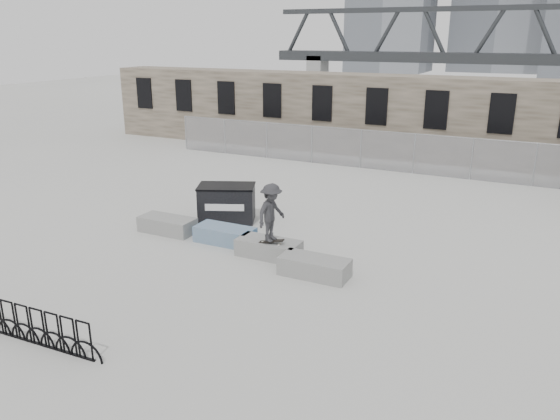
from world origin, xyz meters
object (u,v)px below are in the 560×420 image
Objects in this scene: dumpster at (227,203)px; skateboarder at (271,213)px; planter_center_left at (225,234)px; bike_rack at (31,326)px; planter_center_right at (269,248)px; planter_offset at (314,266)px; planter_far_left at (167,224)px.

skateboarder reaches higher than dumpster.
bike_rack is at bearing -94.71° from planter_center_left.
skateboarder is (2.67, 6.64, 1.10)m from bike_rack.
planter_center_right is 1.97m from planter_offset.
planter_far_left is 2.35m from planter_center_left.
planter_center_left is (2.35, 0.04, 0.00)m from planter_far_left.
planter_offset is 5.75m from dumpster.
skateboarder is at bearing -45.27° from planter_center_right.
planter_center_left is 2.49m from skateboarder.
planter_center_right and planter_offset have the same top height.
planter_far_left is 0.83× the size of dumpster.
dumpster is at bearing 141.33° from planter_center_right.
planter_center_right is at bearing 159.22° from planter_offset.
planter_offset is 1.05× the size of skateboarder.
planter_offset is at bearing -20.78° from planter_center_right.
planter_center_left is 1.05× the size of skateboarder.
dumpster reaches higher than planter_center_left.
dumpster is 9.26m from bike_rack.
bike_rack is at bearing -76.40° from planter_far_left.
bike_rack reaches higher than planter_far_left.
planter_center_left is at bearing 83.16° from skateboarder.
dumpster is at bearing 119.76° from planter_center_left.
planter_offset is (3.71, -1.13, 0.00)m from planter_center_left.
planter_far_left is at bearing 103.60° from bike_rack.
dumpster is at bearing 147.39° from planter_offset.
planter_offset is at bearing -10.17° from planter_far_left.
bike_rack is at bearing 168.23° from skateboarder.
planter_center_left is 3.88m from planter_offset.
bike_rack reaches higher than planter_offset.
planter_center_left is 0.50× the size of bike_rack.
planter_far_left is 0.50× the size of bike_rack.
dumpster is (-2.99, 2.39, 0.39)m from planter_center_right.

